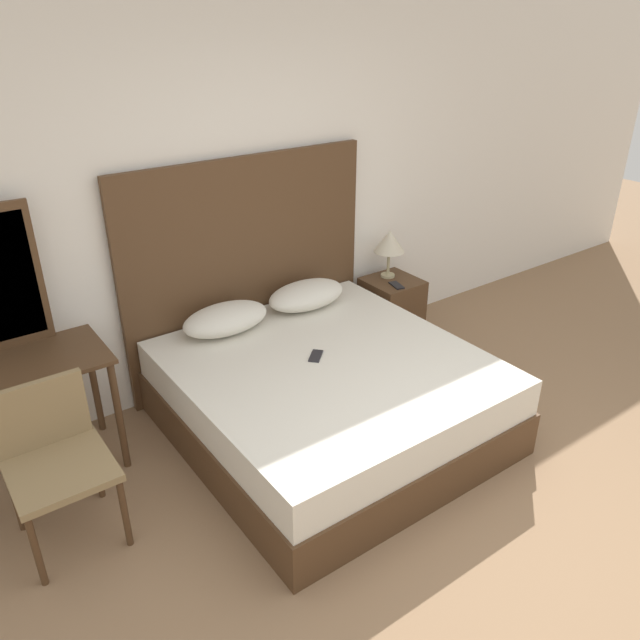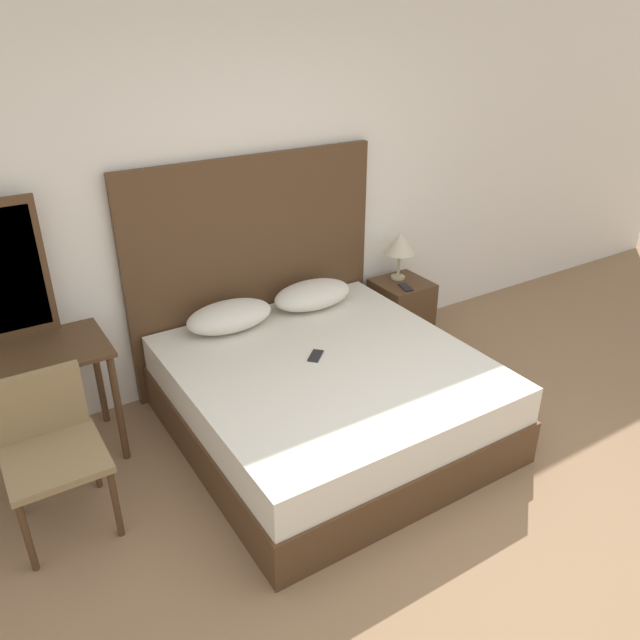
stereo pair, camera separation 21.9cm
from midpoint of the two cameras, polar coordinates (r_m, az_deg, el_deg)
The scene contains 12 objects.
ground_plane at distance 3.50m, azimuth 13.28°, elevation -20.96°, with size 16.00×16.00×0.00m, color #8C6B4C.
wall_back at distance 4.47m, azimuth -8.91°, elevation 10.94°, with size 10.00×0.06×2.70m.
bed at distance 4.10m, azimuth -0.75°, elevation -7.05°, with size 1.84×1.92×0.54m.
headboard at distance 4.58m, azimuth -7.91°, elevation 4.46°, with size 1.93×0.05×1.65m.
pillow_left at distance 4.32m, azimuth -10.06°, elevation 0.08°, with size 0.62×0.35×0.19m.
pillow_right at distance 4.61m, azimuth -2.61°, elevation 2.28°, with size 0.62×0.35×0.19m.
phone_on_bed at distance 4.00m, azimuth -1.95°, elevation -3.32°, with size 0.16×0.15×0.01m.
nightstand at distance 5.25m, azimuth 5.33°, elevation 0.93°, with size 0.42×0.42×0.54m.
table_lamp at distance 5.10m, azimuth 5.14°, elevation 7.10°, with size 0.25×0.25×0.40m.
phone_on_nightstand at distance 5.03m, azimuth 5.78°, elevation 3.17°, with size 0.10×0.16×0.01m.
vanity_desk at distance 3.97m, azimuth -26.69°, elevation -5.26°, with size 0.91×0.55×0.76m.
chair at distance 3.57m, azimuth -24.81°, elevation -11.02°, with size 0.49×0.51×0.85m.
Camera 1 is at (-2.03, -1.34, 2.55)m, focal length 35.00 mm.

